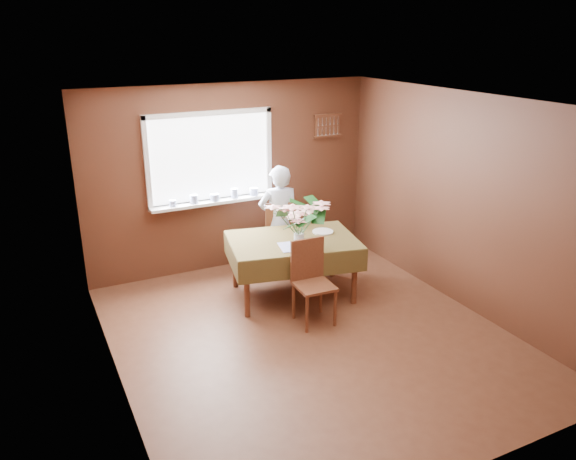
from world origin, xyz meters
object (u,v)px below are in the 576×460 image
flower_bouquet (299,217)px  chair_far (280,233)px  dining_table (293,246)px  seated_woman (279,221)px  chair_near (311,278)px

flower_bouquet → chair_far: bearing=77.4°
dining_table → seated_woman: 0.71m
chair_near → chair_far: bearing=80.7°
dining_table → flower_bouquet: 0.48m
flower_bouquet → dining_table: bearing=82.8°
seated_woman → flower_bouquet: seated_woman is taller
chair_far → chair_near: size_ratio=1.06×
chair_far → seated_woman: bearing=68.9°
chair_near → flower_bouquet: size_ratio=1.53×
chair_far → flower_bouquet: bearing=91.6°
chair_far → flower_bouquet: size_ratio=1.62×
chair_far → seated_woman: 0.22m
chair_far → chair_near: (-0.28, -1.40, -0.03)m
seated_woman → chair_far: bearing=-111.9°
chair_far → seated_woman: seated_woman is taller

